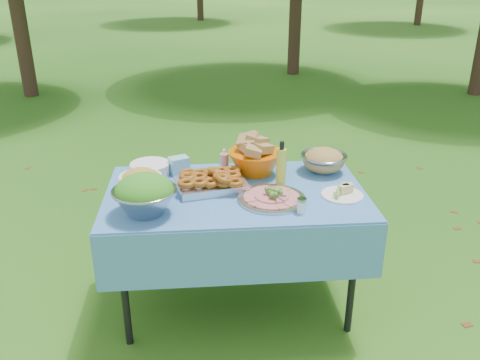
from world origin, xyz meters
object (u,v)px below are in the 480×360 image
object	(u,v)px
salad_bowl	(144,194)
plate_stack	(150,168)
picnic_table	(236,249)
oil_bottle	(281,163)
bread_bowl	(255,156)
charcuterie_platter	(272,193)
pasta_bowl_steel	(324,160)

from	to	relation	value
salad_bowl	plate_stack	bearing A→B (deg)	91.88
picnic_table	plate_stack	distance (m)	0.72
plate_stack	oil_bottle	xyz separation A→B (m)	(0.77, -0.23, 0.10)
picnic_table	salad_bowl	world-z (taller)	salad_bowl
plate_stack	salad_bowl	bearing A→B (deg)	-88.12
salad_bowl	bread_bowl	bearing A→B (deg)	37.99
picnic_table	salad_bowl	distance (m)	0.72
oil_bottle	plate_stack	bearing A→B (deg)	163.20
picnic_table	oil_bottle	distance (m)	0.58
picnic_table	plate_stack	size ratio (longest dim) A/B	6.06
plate_stack	charcuterie_platter	world-z (taller)	charcuterie_platter
salad_bowl	plate_stack	distance (m)	0.54
picnic_table	charcuterie_platter	bearing A→B (deg)	-34.57
salad_bowl	pasta_bowl_steel	xyz separation A→B (m)	(1.05, 0.48, -0.03)
plate_stack	oil_bottle	distance (m)	0.81
plate_stack	charcuterie_platter	bearing A→B (deg)	-31.94
plate_stack	pasta_bowl_steel	size ratio (longest dim) A/B	0.87
bread_bowl	pasta_bowl_steel	distance (m)	0.42
plate_stack	bread_bowl	size ratio (longest dim) A/B	0.74
salad_bowl	bread_bowl	xyz separation A→B (m)	(0.62, 0.49, 0.00)
charcuterie_platter	oil_bottle	distance (m)	0.23
plate_stack	charcuterie_platter	distance (m)	0.81
bread_bowl	oil_bottle	distance (m)	0.23
bread_bowl	charcuterie_platter	size ratio (longest dim) A/B	0.88
bread_bowl	oil_bottle	bearing A→B (deg)	-55.40
charcuterie_platter	salad_bowl	bearing A→B (deg)	-171.31
plate_stack	pasta_bowl_steel	world-z (taller)	pasta_bowl_steel
charcuterie_platter	oil_bottle	xyz separation A→B (m)	(0.08, 0.20, 0.09)
pasta_bowl_steel	charcuterie_platter	bearing A→B (deg)	-134.57
bread_bowl	charcuterie_platter	bearing A→B (deg)	-82.85
pasta_bowl_steel	oil_bottle	distance (m)	0.35
bread_bowl	oil_bottle	world-z (taller)	oil_bottle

